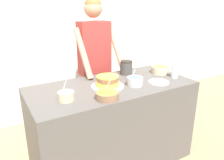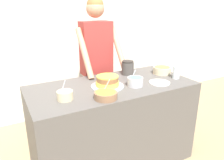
% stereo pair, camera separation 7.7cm
% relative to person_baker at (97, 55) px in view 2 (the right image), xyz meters
% --- Properties ---
extents(wall_back, '(10.00, 0.05, 2.60)m').
position_rel_person_baker_xyz_m(wall_back, '(-0.10, 0.82, 0.20)').
color(wall_back, silver).
rests_on(wall_back, ground_plane).
extents(counter, '(1.67, 0.78, 0.91)m').
position_rel_person_baker_xyz_m(counter, '(-0.10, -0.59, -0.64)').
color(counter, '#5B5651').
rests_on(counter, ground_plane).
extents(person_baker, '(0.50, 0.48, 1.78)m').
position_rel_person_baker_xyz_m(person_baker, '(0.00, 0.00, 0.00)').
color(person_baker, '#2D2D38').
rests_on(person_baker, ground_plane).
extents(cake, '(0.33, 0.33, 0.11)m').
position_rel_person_baker_xyz_m(cake, '(-0.17, -0.61, -0.13)').
color(cake, silver).
rests_on(cake, counter).
extents(frosting_bowl_orange, '(0.20, 0.20, 0.16)m').
position_rel_person_baker_xyz_m(frosting_bowl_orange, '(-0.31, -0.86, -0.15)').
color(frosting_bowl_orange, '#936B4C').
rests_on(frosting_bowl_orange, counter).
extents(frosting_bowl_olive, '(0.21, 0.21, 0.15)m').
position_rel_person_baker_xyz_m(frosting_bowl_olive, '(0.60, -0.53, -0.14)').
color(frosting_bowl_olive, beige).
rests_on(frosting_bowl_olive, counter).
extents(frosting_bowl_blue, '(0.16, 0.16, 0.15)m').
position_rel_person_baker_xyz_m(frosting_bowl_blue, '(0.09, -0.72, -0.13)').
color(frosting_bowl_blue, silver).
rests_on(frosting_bowl_blue, counter).
extents(frosting_bowl_pink, '(0.14, 0.14, 0.16)m').
position_rel_person_baker_xyz_m(frosting_bowl_pink, '(-0.63, -0.72, -0.14)').
color(frosting_bowl_pink, beige).
rests_on(frosting_bowl_pink, counter).
extents(drinking_glass, '(0.08, 0.08, 0.13)m').
position_rel_person_baker_xyz_m(drinking_glass, '(0.61, -0.74, -0.11)').
color(drinking_glass, silver).
rests_on(drinking_glass, counter).
extents(ceramic_plate, '(0.21, 0.21, 0.01)m').
position_rel_person_baker_xyz_m(ceramic_plate, '(0.35, -0.78, -0.18)').
color(ceramic_plate, white).
rests_on(ceramic_plate, counter).
extents(stoneware_jar, '(0.14, 0.14, 0.16)m').
position_rel_person_baker_xyz_m(stoneware_jar, '(0.23, -0.36, -0.10)').
color(stoneware_jar, '#4C4742').
rests_on(stoneware_jar, counter).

